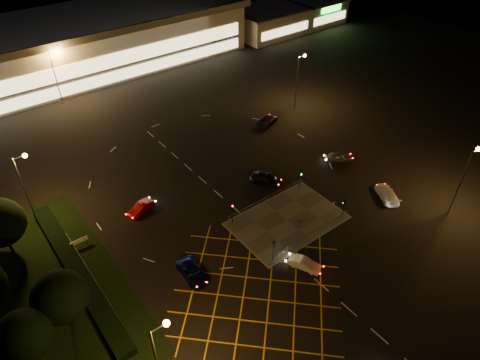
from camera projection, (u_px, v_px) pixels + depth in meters
ground at (266, 219)px, 56.19m from camera, size 180.00×180.00×0.00m
pedestrian_island at (287, 220)px, 55.86m from camera, size 14.00×9.00×0.12m
grass_verge at (34, 296)px, 46.48m from camera, size 18.00×30.00×0.08m
hedge at (77, 271)px, 48.60m from camera, size 2.00×26.00×1.00m
supermarket at (80, 43)px, 91.65m from camera, size 72.00×26.50×10.50m
retail_unit_a at (267, 21)px, 110.02m from camera, size 18.80×14.80×6.35m
retail_unit_b at (312, 10)px, 117.68m from camera, size 14.80×14.80×6.35m
streetlight_sw at (160, 353)px, 34.30m from camera, size 1.78×0.56×10.03m
streetlight_se at (466, 173)px, 53.19m from camera, size 1.78×0.56×10.03m
streetlight_nw at (25, 180)px, 52.10m from camera, size 1.78×0.56×10.03m
streetlight_ne at (299, 74)px, 76.37m from camera, size 1.78×0.56×10.03m
streetlight_far_left at (56, 70)px, 77.57m from camera, size 1.78×0.56×10.03m
streetlight_far_right at (227, 24)px, 98.01m from camera, size 1.78×0.56×10.03m
signal_sw at (274, 247)px, 49.06m from camera, size 0.28×0.30×3.15m
signal_se at (344, 205)px, 54.82m from camera, size 0.28×0.30×3.15m
signal_nw at (232, 210)px, 54.06m from camera, size 0.28×0.30×3.15m
signal_ne at (301, 175)px, 59.81m from camera, size 0.28×0.30×3.15m
tree_a at (24, 337)px, 37.88m from camera, size 5.04×5.04×6.86m
tree_e at (60, 297)px, 40.86m from camera, size 5.40×5.40×7.35m
car_queue_white at (304, 264)px, 49.32m from camera, size 2.77×3.98×1.24m
car_left_blue at (193, 272)px, 48.30m from camera, size 2.53×4.94×1.33m
car_far_dkgrey at (266, 179)px, 61.85m from camera, size 4.14×5.23×1.42m
car_right_silver at (338, 157)px, 66.29m from camera, size 4.17×3.45×1.34m
car_circ_red at (141, 208)px, 56.98m from camera, size 4.05×2.40×1.26m
car_east_grey at (267, 121)px, 74.96m from camera, size 5.53×3.87×1.40m
car_approach_white at (387, 194)px, 59.14m from camera, size 4.18×5.34×1.45m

